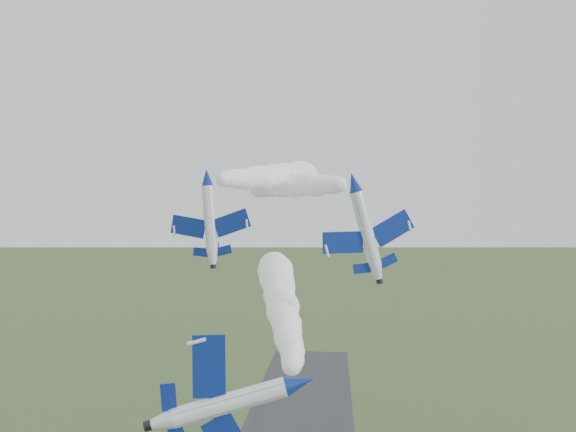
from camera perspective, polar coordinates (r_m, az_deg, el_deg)
name	(u,v)px	position (r m, az deg, el deg)	size (l,w,h in m)	color
jet_lead	(300,383)	(51.99, 1.11, -14.61)	(3.96, 13.67, 10.94)	white
smoke_trail_jet_lead	(281,301)	(83.94, -0.64, -7.56)	(5.41, 59.17, 5.41)	white
jet_pair_left	(206,177)	(73.57, -7.26, 3.47)	(9.64, 11.37, 2.85)	white
smoke_trail_jet_pair_left	(274,177)	(101.02, -1.28, 3.44)	(5.34, 52.84, 5.34)	white
jet_pair_right	(354,182)	(70.88, 5.87, 3.03)	(10.42, 12.58, 3.89)	white
smoke_trail_jet_pair_right	(290,185)	(106.57, 0.16, 2.78)	(5.13, 67.23, 5.13)	white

